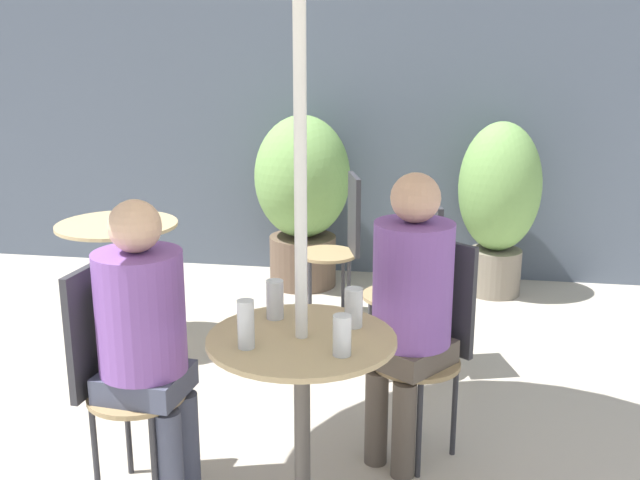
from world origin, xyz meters
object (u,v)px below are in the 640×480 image
Objects in this scene: cafe_table_far at (119,258)px; beer_glass_0 at (246,324)px; potted_plant_0 at (302,192)px; bistro_chair_2 at (416,274)px; seated_person_1 at (145,328)px; cafe_table_near at (302,391)px; bistro_chair_1 at (113,364)px; bistro_chair_3 at (342,236)px; beer_glass_2 at (353,307)px; seated_person_0 at (410,297)px; beer_glass_3 at (275,299)px; potted_plant_1 at (499,198)px; bistro_chair_0 at (430,331)px; beer_glass_1 at (342,335)px.

beer_glass_0 is (1.19, -1.61, 0.29)m from cafe_table_far.
potted_plant_0 is (0.84, 1.31, 0.16)m from cafe_table_far.
seated_person_1 is at bearing -52.13° from bistro_chair_2.
cafe_table_near is 0.62× the size of seated_person_1.
cafe_table_far is 1.53m from bistro_chair_1.
beer_glass_2 is (0.32, -2.02, 0.27)m from bistro_chair_3.
cafe_table_near is 0.60× the size of seated_person_0.
cafe_table_near is 0.80× the size of bistro_chair_1.
potted_plant_0 is (-0.89, 2.29, -0.04)m from seated_person_0.
cafe_table_near is 5.06× the size of beer_glass_3.
bistro_chair_3 reaches higher than beer_glass_3.
potted_plant_0 is (0.24, 2.72, 0.15)m from bistro_chair_1.
seated_person_1 reaches higher than beer_glass_3.
potted_plant_1 reaches higher than beer_glass_0.
beer_glass_3 is (-0.48, -1.26, 0.27)m from bistro_chair_2.
bistro_chair_0 is 0.85m from beer_glass_1.
seated_person_1 reaches higher than beer_glass_2.
seated_person_1 is 7.11× the size of beer_glass_0.
bistro_chair_0 is at bearing -9.80° from bistro_chair_2.
seated_person_1 is 0.97× the size of potted_plant_0.
bistro_chair_3 is at bearing 93.97° from cafe_table_near.
beer_glass_3 reaches higher than cafe_table_far.
beer_glass_2 is 0.30m from beer_glass_3.
potted_plant_1 reaches higher than bistro_chair_0.
seated_person_1 is 8.17× the size of beer_glass_3.
bistro_chair_0 is 6.36× the size of beer_glass_3.
cafe_table_far is at bearing 133.44° from beer_glass_1.
seated_person_1 is at bearing -175.06° from beer_glass_2.
beer_glass_0 is at bearing -82.98° from potted_plant_0.
cafe_table_near is 2.16m from bistro_chair_3.
cafe_table_near is 2.01m from cafe_table_far.
potted_plant_0 is (-0.36, 2.92, -0.14)m from beer_glass_0.
seated_person_1 is at bearing -116.44° from bistro_chair_0.
beer_glass_2 is at bearing -79.43° from seated_person_1.
seated_person_0 is 0.61m from beer_glass_3.
bistro_chair_3 is 1.22m from potted_plant_1.
bistro_chair_1 is 0.69m from beer_glass_0.
bistro_chair_0 and bistro_chair_1 have the same top height.
bistro_chair_2 is at bearing 132.52° from bistro_chair_0.
cafe_table_far is 5.13× the size of beer_glass_2.
bistro_chair_2 is 1.59m from beer_glass_1.
bistro_chair_2 is 6.36× the size of beer_glass_3.
bistro_chair_1 is at bearing -120.00° from bistro_chair_0.
seated_person_0 is at bearing 1.03° from bistro_chair_3.
beer_glass_1 is at bearing -97.04° from bistro_chair_1.
beer_glass_3 is (-0.49, -0.34, 0.08)m from seated_person_0.
beer_glass_3 is (-0.30, 0.30, 0.00)m from beer_glass_1.
potted_plant_1 reaches higher than seated_person_1.
beer_glass_2 is at bearing -75.37° from potted_plant_0.
potted_plant_0 reaches higher than beer_glass_3.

